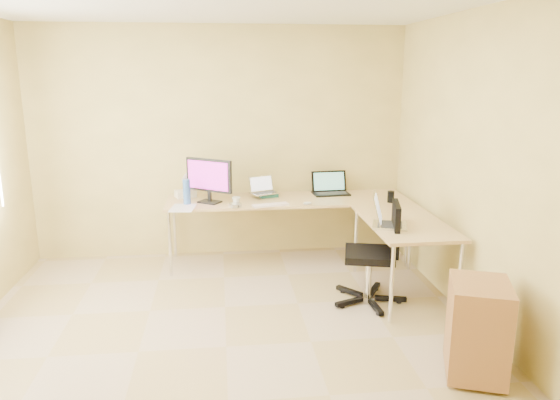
{
  "coord_description": "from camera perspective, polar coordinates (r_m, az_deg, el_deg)",
  "views": [
    {
      "loc": [
        -0.01,
        -3.76,
        2.09
      ],
      "look_at": [
        0.55,
        1.1,
        0.9
      ],
      "focal_mm": 33.85,
      "sensor_mm": 36.0,
      "label": 1
    }
  ],
  "objects": [
    {
      "name": "laptop_center",
      "position": [
        5.84,
        -1.74,
        1.61
      ],
      "size": [
        0.35,
        0.32,
        0.19
      ],
      "primitive_type": "cube",
      "rotation": [
        0.0,
        0.0,
        0.39
      ],
      "color": "silver",
      "rests_on": "desk_main"
    },
    {
      "name": "black_cup",
      "position": [
        5.76,
        11.88,
        0.34
      ],
      "size": [
        0.09,
        0.09,
        0.12
      ],
      "primitive_type": "cylinder",
      "rotation": [
        0.0,
        0.0,
        -0.39
      ],
      "color": "black",
      "rests_on": "desk_main"
    },
    {
      "name": "wall_right",
      "position": [
        4.38,
        22.37,
        2.25
      ],
      "size": [
        0.0,
        4.5,
        4.5
      ],
      "primitive_type": "plane",
      "rotation": [
        1.57,
        0.0,
        -1.57
      ],
      "color": "#DCC471",
      "rests_on": "ground"
    },
    {
      "name": "mug",
      "position": [
        5.56,
        -4.75,
        -0.07
      ],
      "size": [
        0.09,
        0.09,
        0.08
      ],
      "primitive_type": "imported",
      "rotation": [
        0.0,
        0.0,
        -0.03
      ],
      "color": "beige",
      "rests_on": "desk_main"
    },
    {
      "name": "keyboard",
      "position": [
        5.5,
        -1.02,
        -0.54
      ],
      "size": [
        0.4,
        0.2,
        0.02
      ],
      "primitive_type": "cube",
      "rotation": [
        0.0,
        0.0,
        0.24
      ],
      "color": "white",
      "rests_on": "desk_main"
    },
    {
      "name": "monitor",
      "position": [
        5.63,
        -7.67,
        2.08
      ],
      "size": [
        0.56,
        0.46,
        0.48
      ],
      "primitive_type": "cube",
      "rotation": [
        0.0,
        0.0,
        -0.6
      ],
      "color": "black",
      "rests_on": "desk_main"
    },
    {
      "name": "wall_front",
      "position": [
        1.7,
        -5.69,
        -14.07
      ],
      "size": [
        4.5,
        0.0,
        4.5
      ],
      "primitive_type": "plane",
      "rotation": [
        -1.57,
        0.0,
        0.0
      ],
      "color": "#DCC471",
      "rests_on": "ground"
    },
    {
      "name": "desk_fan",
      "position": [
        5.94,
        -9.46,
        1.58
      ],
      "size": [
        0.24,
        0.24,
        0.27
      ],
      "primitive_type": "cylinder",
      "rotation": [
        0.0,
        0.0,
        0.14
      ],
      "color": "beige",
      "rests_on": "desk_main"
    },
    {
      "name": "desk_main",
      "position": [
        5.91,
        0.86,
        -3.29
      ],
      "size": [
        2.65,
        0.7,
        0.73
      ],
      "primitive_type": "cube",
      "color": "tan",
      "rests_on": "ground"
    },
    {
      "name": "floor",
      "position": [
        4.3,
        -5.83,
        -15.49
      ],
      "size": [
        4.5,
        4.5,
        0.0
      ],
      "primitive_type": "plane",
      "color": "tan",
      "rests_on": "ground"
    },
    {
      "name": "desk_return",
      "position": [
        5.21,
        13.07,
        -6.03
      ],
      "size": [
        0.7,
        1.3,
        0.73
      ],
      "primitive_type": "cube",
      "color": "tan",
      "rests_on": "ground"
    },
    {
      "name": "white_box",
      "position": [
        5.97,
        -10.17,
        0.68
      ],
      "size": [
        0.26,
        0.22,
        0.08
      ],
      "primitive_type": "cube",
      "rotation": [
        0.0,
        0.0,
        0.35
      ],
      "color": "silver",
      "rests_on": "desk_main"
    },
    {
      "name": "cabinet",
      "position": [
        4.0,
        20.56,
        -12.86
      ],
      "size": [
        0.53,
        0.59,
        0.67
      ],
      "primitive_type": "cube",
      "rotation": [
        0.0,
        0.0,
        -0.35
      ],
      "color": "brown",
      "rests_on": "ground"
    },
    {
      "name": "cd_stack",
      "position": [
        5.48,
        -4.87,
        -0.56
      ],
      "size": [
        0.15,
        0.15,
        0.03
      ],
      "primitive_type": "cylinder",
      "rotation": [
        0.0,
        0.0,
        0.09
      ],
      "color": "silver",
      "rests_on": "desk_main"
    },
    {
      "name": "papers",
      "position": [
        5.49,
        -10.45,
        -0.85
      ],
      "size": [
        0.28,
        0.36,
        0.01
      ],
      "primitive_type": "cube",
      "rotation": [
        0.0,
        0.0,
        -0.13
      ],
      "color": "silver",
      "rests_on": "desk_main"
    },
    {
      "name": "book_stack",
      "position": [
        5.96,
        -1.51,
        0.71
      ],
      "size": [
        0.26,
        0.32,
        0.05
      ],
      "primitive_type": "cube",
      "rotation": [
        0.0,
        0.0,
        0.25
      ],
      "color": "#1E5E54",
      "rests_on": "desk_main"
    },
    {
      "name": "laptop_black",
      "position": [
        6.02,
        5.54,
        1.82
      ],
      "size": [
        0.42,
        0.32,
        0.26
      ],
      "primitive_type": "cube",
      "rotation": [
        0.0,
        0.0,
        0.07
      ],
      "color": "black",
      "rests_on": "desk_main"
    },
    {
      "name": "wall_back",
      "position": [
        6.06,
        -6.46,
        6.1
      ],
      "size": [
        4.5,
        0.0,
        4.5
      ],
      "primitive_type": "plane",
      "rotation": [
        1.57,
        0.0,
        0.0
      ],
      "color": "#DCC471",
      "rests_on": "ground"
    },
    {
      "name": "mouse",
      "position": [
        5.55,
        3.0,
        -0.35
      ],
      "size": [
        0.09,
        0.06,
        0.03
      ],
      "primitive_type": "ellipsoid",
      "rotation": [
        0.0,
        0.0,
        0.03
      ],
      "color": "silver",
      "rests_on": "desk_main"
    },
    {
      "name": "office_chair",
      "position": [
        4.91,
        9.67,
        -5.41
      ],
      "size": [
        0.7,
        0.7,
        0.96
      ],
      "primitive_type": "cube",
      "rotation": [
        0.0,
        0.0,
        -0.25
      ],
      "color": "black",
      "rests_on": "ground"
    },
    {
      "name": "water_bottle",
      "position": [
        5.61,
        -10.04,
        0.87
      ],
      "size": [
        0.09,
        0.09,
        0.27
      ],
      "primitive_type": "cylinder",
      "rotation": [
        0.0,
        0.0,
        0.21
      ],
      "color": "#355FA4",
      "rests_on": "desk_main"
    },
    {
      "name": "laptop_return",
      "position": [
        4.85,
        11.85,
        -1.42
      ],
      "size": [
        0.43,
        0.39,
        0.24
      ],
      "primitive_type": "cube",
      "rotation": [
        0.0,
        0.0,
        1.24
      ],
      "color": "silver",
      "rests_on": "desk_return"
    }
  ]
}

